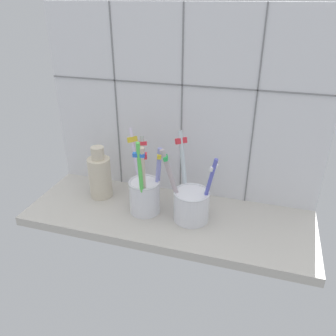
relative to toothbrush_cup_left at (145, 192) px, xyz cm
name	(u,v)px	position (x,y,z in cm)	size (l,w,h in cm)	color
counter_slab	(168,218)	(5.36, -0.32, -5.89)	(64.00, 22.00, 2.00)	#BCB7AD
tile_wall_back	(183,111)	(5.36, 11.68, 15.62)	(64.00, 2.20, 45.00)	white
toothbrush_cup_left	(145,192)	(0.00, 0.00, 0.00)	(9.49, 11.55, 18.91)	white
toothbrush_cup_right	(191,201)	(10.54, 0.08, -0.72)	(11.98, 9.72, 18.35)	white
ceramic_vase	(100,175)	(-12.58, 2.97, 0.63)	(5.39, 5.39, 12.88)	beige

